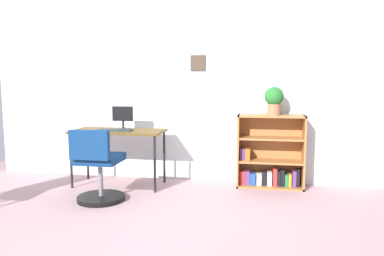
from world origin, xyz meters
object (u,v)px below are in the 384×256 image
(potted_plant_on_shelf, at_px, (274,99))
(desk, at_px, (118,135))
(monitor, at_px, (123,117))
(keyboard, at_px, (114,130))
(office_chair, at_px, (98,170))
(bookshelf_low, at_px, (269,155))

(potted_plant_on_shelf, bearing_deg, desk, -173.00)
(monitor, xyz_separation_m, keyboard, (-0.05, -0.17, -0.15))
(desk, distance_m, keyboard, 0.11)
(office_chair, distance_m, bookshelf_low, 2.07)
(bookshelf_low, distance_m, potted_plant_on_shelf, 0.70)
(monitor, height_order, keyboard, monitor)
(office_chair, bearing_deg, keyboard, 93.88)
(desk, xyz_separation_m, monitor, (0.04, 0.07, 0.21))
(monitor, relative_size, bookshelf_low, 0.32)
(potted_plant_on_shelf, bearing_deg, keyboard, -170.36)
(desk, relative_size, monitor, 3.92)
(bookshelf_low, relative_size, potted_plant_on_shelf, 2.63)
(desk, relative_size, bookshelf_low, 1.27)
(keyboard, relative_size, bookshelf_low, 0.49)
(desk, xyz_separation_m, keyboard, (-0.01, -0.09, 0.07))
(monitor, bearing_deg, office_chair, -90.76)
(monitor, relative_size, office_chair, 0.36)
(keyboard, bearing_deg, potted_plant_on_shelf, 9.64)
(keyboard, distance_m, bookshelf_low, 1.94)
(desk, distance_m, monitor, 0.23)
(keyboard, height_order, office_chair, office_chair)
(office_chair, distance_m, potted_plant_on_shelf, 2.20)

